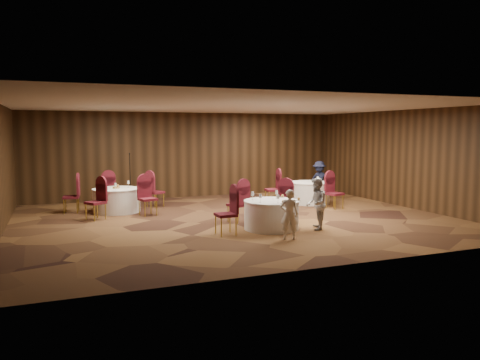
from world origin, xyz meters
name	(u,v)px	position (x,y,z in m)	size (l,w,h in m)	color
ground	(236,219)	(0.00, 0.00, 0.00)	(12.00, 12.00, 0.00)	black
room_shell	(236,150)	(0.00, 0.00, 1.96)	(12.00, 12.00, 12.00)	silver
table_main	(271,215)	(0.37, -1.56, 0.38)	(1.42, 1.42, 0.74)	silver
table_left	(117,200)	(-3.01, 2.49, 0.38)	(1.45, 1.45, 0.74)	silver
table_right	(309,192)	(3.45, 1.86, 0.38)	(1.42, 1.42, 0.74)	silver
chairs_main	(252,207)	(0.08, -0.96, 0.50)	(2.87, 1.93, 1.00)	#420D1B
chairs_left	(116,196)	(-3.01, 2.53, 0.50)	(3.28, 2.99, 1.00)	#420D1B
chairs_right	(303,191)	(2.91, 1.37, 0.50)	(2.03, 2.27, 1.00)	#420D1B
tabletop_main	(277,197)	(0.49, -1.66, 0.84)	(1.15, 1.09, 0.22)	silver
tabletop_left	(116,186)	(-3.01, 2.48, 0.82)	(0.80, 0.79, 0.22)	silver
tabletop_right	(318,178)	(3.61, 1.57, 0.90)	(0.08, 0.08, 0.22)	silver
mic_stand	(130,188)	(-2.32, 4.25, 0.52)	(0.24, 0.24, 1.75)	black
woman_a	(289,214)	(0.25, -2.76, 0.59)	(0.43, 0.28, 1.17)	silver
woman_b	(316,204)	(1.40, -2.03, 0.66)	(0.65, 0.50, 1.33)	#A8A8AD
man_c	(319,180)	(4.35, 2.68, 0.70)	(0.90, 0.52, 1.39)	black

